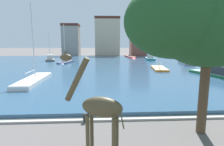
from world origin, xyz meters
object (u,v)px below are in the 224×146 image
Objects in this scene: sailboat_teal at (150,58)px; shade_tree at (205,24)px; giraffe_statue at (99,109)px; sailboat_navy at (65,62)px; sailboat_orange at (159,69)px; sailboat_red at (131,57)px; sailboat_grey at (185,62)px; mooring_bollard at (85,118)px; sailboat_black at (50,59)px; sailboat_white at (36,80)px; sailboat_green at (213,74)px.

sailboat_teal is 0.96× the size of shade_tree.
giraffe_statue is 0.57× the size of shade_tree.
sailboat_orange is at bearing -30.71° from sailboat_navy.
giraffe_statue is at bearing -100.32° from sailboat_red.
sailboat_orange is (-2.70, -16.28, -0.30)m from sailboat_teal.
sailboat_grey is at bearing 41.13° from sailboat_orange.
sailboat_teal is at bearing 17.25° from sailboat_navy.
mooring_bollard is at bearing -110.21° from sailboat_teal.
sailboat_grey is 31.33m from mooring_bollard.
sailboat_red is 1.28× the size of sailboat_teal.
sailboat_navy reaches higher than giraffe_statue.
giraffe_statue is 0.45× the size of sailboat_grey.
sailboat_black is 0.99× the size of sailboat_teal.
giraffe_statue is 0.53× the size of sailboat_navy.
sailboat_grey reaches higher than mooring_bollard.
sailboat_white is 0.94× the size of sailboat_red.
sailboat_black is at bearing 129.87° from sailboat_navy.
giraffe_statue is at bearing -112.19° from sailboat_orange.
sailboat_grey is at bearing 66.64° from shade_tree.
sailboat_grey is 30.70m from sailboat_black.
sailboat_red is at bearing 92.47° from sailboat_orange.
sailboat_grey reaches higher than sailboat_red.
sailboat_grey is at bearing -63.13° from sailboat_red.
sailboat_red reaches higher than mooring_bollard.
mooring_bollard is at bearing -102.42° from sailboat_red.
sailboat_grey is 1.44× the size of sailboat_orange.
sailboat_white is 22.24m from sailboat_green.
giraffe_statue is 0.61× the size of sailboat_black.
sailboat_grey is at bearing 55.28° from mooring_bollard.
shade_tree is (-3.32, -44.09, 5.19)m from sailboat_red.
sailboat_grey is 1.32× the size of sailboat_teal.
sailboat_orange is (21.79, -15.79, -0.21)m from sailboat_black.
giraffe_statue is 0.47× the size of sailboat_red.
shade_tree is at bearing -123.89° from sailboat_green.
sailboat_green reaches higher than mooring_bollard.
sailboat_black is at bearing 107.54° from giraffe_statue.
sailboat_green is 1.16× the size of shade_tree.
sailboat_grey reaches higher than shade_tree.
sailboat_white is 0.99× the size of sailboat_green.
sailboat_white is at bearing 135.87° from shade_tree.
giraffe_statue is 0.50× the size of sailboat_white.
sailboat_red is 22.09m from sailboat_black.
mooring_bollard is (-17.84, -25.75, -0.43)m from sailboat_grey.
mooring_bollard is (-0.90, 3.99, -2.00)m from giraffe_statue.
sailboat_navy is 1.13× the size of sailboat_teal.
sailboat_black is 24.50m from sailboat_teal.
shade_tree is at bearing 25.03° from giraffe_statue.
sailboat_orange is at bearing -138.87° from sailboat_grey.
sailboat_black is (-20.78, -7.49, 0.17)m from sailboat_red.
sailboat_teal is at bearing 80.57° from sailboat_orange.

